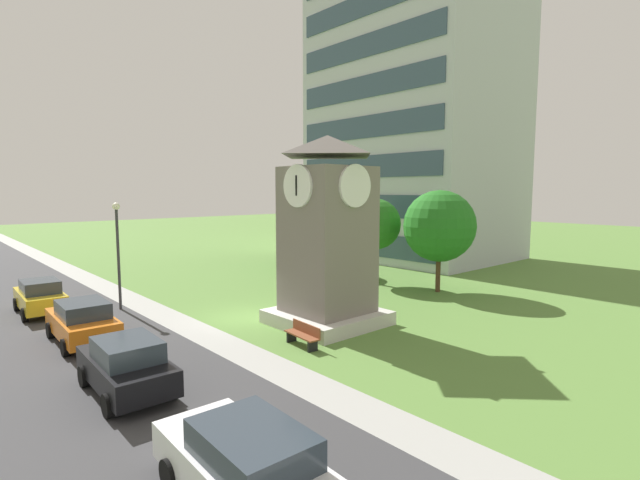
{
  "coord_description": "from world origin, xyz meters",
  "views": [
    {
      "loc": [
        18.55,
        -11.7,
        6.06
      ],
      "look_at": [
        1.62,
        3.39,
        3.64
      ],
      "focal_mm": 26.22,
      "sensor_mm": 36.0,
      "label": 1
    }
  ],
  "objects_px": {
    "tree_near_tower": "(439,226)",
    "tree_by_building": "(309,218)",
    "parked_car_yellow": "(40,296)",
    "parked_car_black": "(127,365)",
    "clock_tower": "(327,243)",
    "tree_streetside": "(375,224)",
    "park_bench": "(303,335)",
    "street_lamp": "(118,243)",
    "parked_car_orange": "(82,321)",
    "parked_car_white": "(248,467)"
  },
  "relations": [
    {
      "from": "parked_car_orange",
      "to": "park_bench",
      "type": "bearing_deg",
      "value": 45.18
    },
    {
      "from": "tree_near_tower",
      "to": "street_lamp",
      "type": "bearing_deg",
      "value": -118.15
    },
    {
      "from": "parked_car_black",
      "to": "parked_car_white",
      "type": "bearing_deg",
      "value": -1.07
    },
    {
      "from": "tree_streetside",
      "to": "tree_near_tower",
      "type": "bearing_deg",
      "value": 13.92
    },
    {
      "from": "tree_near_tower",
      "to": "parked_car_black",
      "type": "height_order",
      "value": "tree_near_tower"
    },
    {
      "from": "parked_car_orange",
      "to": "tree_streetside",
      "type": "bearing_deg",
      "value": 90.35
    },
    {
      "from": "parked_car_yellow",
      "to": "parked_car_black",
      "type": "height_order",
      "value": "same"
    },
    {
      "from": "park_bench",
      "to": "tree_near_tower",
      "type": "bearing_deg",
      "value": 100.2
    },
    {
      "from": "tree_near_tower",
      "to": "tree_by_building",
      "type": "bearing_deg",
      "value": -174.55
    },
    {
      "from": "parked_car_black",
      "to": "tree_streetside",
      "type": "bearing_deg",
      "value": 108.77
    },
    {
      "from": "parked_car_orange",
      "to": "parked_car_white",
      "type": "relative_size",
      "value": 0.94
    },
    {
      "from": "street_lamp",
      "to": "tree_near_tower",
      "type": "distance_m",
      "value": 17.78
    },
    {
      "from": "tree_streetside",
      "to": "park_bench",
      "type": "bearing_deg",
      "value": -60.73
    },
    {
      "from": "park_bench",
      "to": "parked_car_white",
      "type": "height_order",
      "value": "parked_car_white"
    },
    {
      "from": "street_lamp",
      "to": "parked_car_white",
      "type": "relative_size",
      "value": 1.14
    },
    {
      "from": "park_bench",
      "to": "tree_by_building",
      "type": "relative_size",
      "value": 0.3
    },
    {
      "from": "tree_near_tower",
      "to": "tree_by_building",
      "type": "xyz_separation_m",
      "value": [
        -10.67,
        -1.02,
        0.03
      ]
    },
    {
      "from": "parked_car_white",
      "to": "tree_by_building",
      "type": "bearing_deg",
      "value": 137.05
    },
    {
      "from": "park_bench",
      "to": "parked_car_yellow",
      "type": "xyz_separation_m",
      "value": [
        -12.39,
        -6.57,
        0.4
      ]
    },
    {
      "from": "parked_car_yellow",
      "to": "tree_near_tower",
      "type": "bearing_deg",
      "value": 61.69
    },
    {
      "from": "park_bench",
      "to": "tree_streetside",
      "type": "height_order",
      "value": "tree_streetside"
    },
    {
      "from": "tree_near_tower",
      "to": "parked_car_black",
      "type": "relative_size",
      "value": 1.45
    },
    {
      "from": "park_bench",
      "to": "tree_by_building",
      "type": "distance_m",
      "value": 17.51
    },
    {
      "from": "tree_near_tower",
      "to": "parked_car_black",
      "type": "bearing_deg",
      "value": -84.05
    },
    {
      "from": "clock_tower",
      "to": "tree_streetside",
      "type": "relative_size",
      "value": 1.53
    },
    {
      "from": "clock_tower",
      "to": "tree_by_building",
      "type": "bearing_deg",
      "value": 142.85
    },
    {
      "from": "tree_streetside",
      "to": "parked_car_orange",
      "type": "bearing_deg",
      "value": -89.65
    },
    {
      "from": "street_lamp",
      "to": "parked_car_orange",
      "type": "height_order",
      "value": "street_lamp"
    },
    {
      "from": "park_bench",
      "to": "tree_near_tower",
      "type": "relative_size",
      "value": 0.3
    },
    {
      "from": "parked_car_orange",
      "to": "clock_tower",
      "type": "bearing_deg",
      "value": 63.29
    },
    {
      "from": "parked_car_yellow",
      "to": "parked_car_black",
      "type": "relative_size",
      "value": 1.01
    },
    {
      "from": "clock_tower",
      "to": "park_bench",
      "type": "xyz_separation_m",
      "value": [
        1.66,
        -2.81,
        -3.25
      ]
    },
    {
      "from": "parked_car_black",
      "to": "parked_car_orange",
      "type": "bearing_deg",
      "value": 176.44
    },
    {
      "from": "clock_tower",
      "to": "tree_by_building",
      "type": "xyz_separation_m",
      "value": [
        -11.23,
        8.5,
        0.27
      ]
    },
    {
      "from": "parked_car_yellow",
      "to": "parked_car_orange",
      "type": "relative_size",
      "value": 0.94
    },
    {
      "from": "parked_car_orange",
      "to": "parked_car_black",
      "type": "xyz_separation_m",
      "value": [
        5.99,
        -0.37,
        -0.0
      ]
    },
    {
      "from": "tree_near_tower",
      "to": "parked_car_orange",
      "type": "relative_size",
      "value": 1.35
    },
    {
      "from": "tree_streetside",
      "to": "parked_car_orange",
      "type": "height_order",
      "value": "tree_streetside"
    },
    {
      "from": "parked_car_black",
      "to": "parked_car_white",
      "type": "height_order",
      "value": "same"
    },
    {
      "from": "tree_by_building",
      "to": "street_lamp",
      "type": "bearing_deg",
      "value": -81.14
    },
    {
      "from": "parked_car_orange",
      "to": "parked_car_black",
      "type": "bearing_deg",
      "value": -3.56
    },
    {
      "from": "tree_near_tower",
      "to": "parked_car_white",
      "type": "distance_m",
      "value": 21.24
    },
    {
      "from": "tree_near_tower",
      "to": "parked_car_white",
      "type": "relative_size",
      "value": 1.27
    },
    {
      "from": "street_lamp",
      "to": "parked_car_yellow",
      "type": "xyz_separation_m",
      "value": [
        -1.79,
        -3.22,
        -2.55
      ]
    },
    {
      "from": "clock_tower",
      "to": "tree_by_building",
      "type": "height_order",
      "value": "clock_tower"
    },
    {
      "from": "park_bench",
      "to": "tree_streetside",
      "type": "bearing_deg",
      "value": 119.27
    },
    {
      "from": "parked_car_orange",
      "to": "street_lamp",
      "type": "bearing_deg",
      "value": 146.18
    },
    {
      "from": "tree_near_tower",
      "to": "parked_car_orange",
      "type": "distance_m",
      "value": 19.28
    },
    {
      "from": "tree_streetside",
      "to": "parked_car_yellow",
      "type": "xyz_separation_m",
      "value": [
        -6.06,
        -17.87,
        -3.02
      ]
    },
    {
      "from": "clock_tower",
      "to": "tree_by_building",
      "type": "distance_m",
      "value": 14.09
    }
  ]
}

